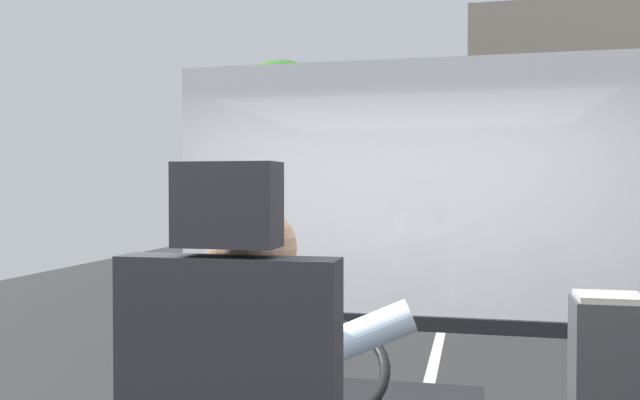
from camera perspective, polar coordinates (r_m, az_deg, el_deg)
ground at (r=11.02m, az=10.79°, el=-9.05°), size 18.00×44.00×0.06m
windshield_panel at (r=3.68m, az=6.35°, el=-2.09°), size 2.50×0.08×1.48m
street_tree at (r=14.38m, az=-3.40°, el=6.91°), size 2.43×2.43×4.61m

